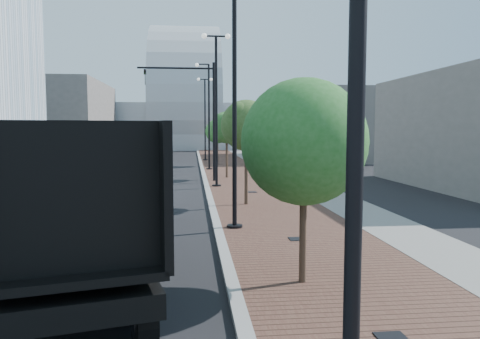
{
  "coord_description": "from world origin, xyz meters",
  "views": [
    {
      "loc": [
        -0.88,
        -6.07,
        3.59
      ],
      "look_at": [
        1.0,
        12.0,
        2.0
      ],
      "focal_mm": 34.56,
      "sensor_mm": 36.0,
      "label": 1
    }
  ],
  "objects": [
    {
      "name": "utility_cover_2",
      "position": [
        2.4,
        19.0,
        0.13
      ],
      "size": [
        0.5,
        0.5,
        0.02
      ],
      "primitive_type": "cube",
      "color": "black",
      "rests_on": "sidewalk"
    },
    {
      "name": "traffic_mast",
      "position": [
        -0.3,
        25.0,
        4.98
      ],
      "size": [
        5.09,
        0.2,
        8.0
      ],
      "color": "black",
      "rests_on": "ground"
    },
    {
      "name": "dump_truck",
      "position": [
        -4.59,
        8.26,
        1.56
      ],
      "size": [
        5.93,
        13.95,
        3.71
      ],
      "rotation": [
        0.0,
        0.0,
        0.24
      ],
      "color": "black",
      "rests_on": "ground"
    },
    {
      "name": "concrete_strip",
      "position": [
        6.2,
        40.0,
        0.07
      ],
      "size": [
        2.4,
        140.0,
        0.13
      ],
      "primitive_type": "cube",
      "color": "slate",
      "rests_on": "ground"
    },
    {
      "name": "white_sedan",
      "position": [
        -5.44,
        18.48,
        0.72
      ],
      "size": [
        2.23,
        4.58,
        1.45
      ],
      "primitive_type": "imported",
      "rotation": [
        0.0,
        0.0,
        0.16
      ],
      "color": "white",
      "rests_on": "ground"
    },
    {
      "name": "convention_center",
      "position": [
        -2.0,
        85.0,
        6.0
      ],
      "size": [
        50.0,
        30.0,
        50.0
      ],
      "color": "#A0A6AA",
      "rests_on": "ground"
    },
    {
      "name": "commercial_block_nw",
      "position": [
        -20.0,
        60.0,
        5.0
      ],
      "size": [
        14.0,
        20.0,
        10.0
      ],
      "primitive_type": "cube",
      "color": "#5E5854",
      "rests_on": "ground"
    },
    {
      "name": "dark_car_mid",
      "position": [
        -6.67,
        29.1,
        0.74
      ],
      "size": [
        2.64,
        5.4,
        1.48
      ],
      "primitive_type": "imported",
      "rotation": [
        0.0,
        0.0,
        0.04
      ],
      "color": "black",
      "rests_on": "ground"
    },
    {
      "name": "tree_3",
      "position": [
        1.65,
        39.02,
        3.38
      ],
      "size": [
        2.41,
        2.36,
        4.57
      ],
      "color": "#382619",
      "rests_on": "ground"
    },
    {
      "name": "streetlight_2",
      "position": [
        0.6,
        22.0,
        4.82
      ],
      "size": [
        1.72,
        0.56,
        9.28
      ],
      "color": "black",
      "rests_on": "ground"
    },
    {
      "name": "tree_0",
      "position": [
        1.65,
        4.02,
        3.3
      ],
      "size": [
        2.84,
        2.84,
        4.73
      ],
      "color": "#382619",
      "rests_on": "ground"
    },
    {
      "name": "utility_cover_0",
      "position": [
        2.4,
        1.0,
        0.13
      ],
      "size": [
        0.5,
        0.5,
        0.02
      ],
      "primitive_type": "cube",
      "color": "black",
      "rests_on": "sidewalk"
    },
    {
      "name": "dark_car_far",
      "position": [
        -4.81,
        49.06,
        0.71
      ],
      "size": [
        2.42,
        5.03,
        1.41
      ],
      "primitive_type": "imported",
      "rotation": [
        0.0,
        0.0,
        -0.09
      ],
      "color": "black",
      "rests_on": "ground"
    },
    {
      "name": "streetlight_4",
      "position": [
        0.6,
        46.0,
        4.82
      ],
      "size": [
        1.72,
        0.56,
        9.28
      ],
      "color": "black",
      "rests_on": "ground"
    },
    {
      "name": "west_sidewalk",
      "position": [
        -13.0,
        40.0,
        0.06
      ],
      "size": [
        4.0,
        140.0,
        0.12
      ],
      "primitive_type": "cube",
      "color": "slate",
      "rests_on": "ground"
    },
    {
      "name": "pedestrian",
      "position": [
        5.73,
        18.56,
        1.01
      ],
      "size": [
        0.83,
        0.64,
        2.01
      ],
      "primitive_type": "imported",
      "rotation": [
        0.0,
        0.0,
        3.37
      ],
      "color": "black",
      "rests_on": "ground"
    },
    {
      "name": "sidewalk",
      "position": [
        3.5,
        40.0,
        0.06
      ],
      "size": [
        7.0,
        140.0,
        0.12
      ],
      "primitive_type": "cube",
      "color": "#4C2D23",
      "rests_on": "ground"
    },
    {
      "name": "utility_cover_1",
      "position": [
        2.4,
        8.0,
        0.13
      ],
      "size": [
        0.5,
        0.5,
        0.02
      ],
      "primitive_type": "cube",
      "color": "black",
      "rests_on": "sidewalk"
    },
    {
      "name": "tree_1",
      "position": [
        1.65,
        15.02,
        3.75
      ],
      "size": [
        2.4,
        2.35,
        4.94
      ],
      "color": "#382619",
      "rests_on": "ground"
    },
    {
      "name": "curb",
      "position": [
        0.0,
        40.0,
        0.07
      ],
      "size": [
        0.3,
        140.0,
        0.14
      ],
      "primitive_type": "cube",
      "color": "gray",
      "rests_on": "ground"
    },
    {
      "name": "commercial_block_ne",
      "position": [
        16.0,
        50.0,
        4.0
      ],
      "size": [
        12.0,
        22.0,
        8.0
      ],
      "primitive_type": "cube",
      "color": "slate",
      "rests_on": "ground"
    },
    {
      "name": "streetlight_1",
      "position": [
        0.49,
        10.0,
        4.34
      ],
      "size": [
        1.44,
        0.56,
        9.21
      ],
      "color": "black",
      "rests_on": "ground"
    },
    {
      "name": "tree_2",
      "position": [
        1.65,
        27.02,
        3.7
      ],
      "size": [
        2.34,
        2.29,
        4.86
      ],
      "color": "#382619",
      "rests_on": "ground"
    },
    {
      "name": "streetlight_3",
      "position": [
        0.49,
        34.0,
        4.34
      ],
      "size": [
        1.44,
        0.56,
        9.21
      ],
      "color": "black",
      "rests_on": "ground"
    }
  ]
}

